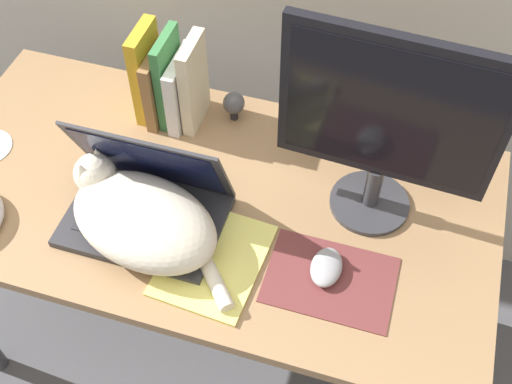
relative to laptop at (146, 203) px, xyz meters
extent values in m
cube|color=#93704C|center=(0.10, 0.09, -0.06)|extent=(1.32, 0.68, 0.03)
cylinder|color=#38383D|center=(-0.51, 0.38, -0.42)|extent=(0.04, 0.04, 0.69)
cylinder|color=#38383D|center=(0.71, 0.38, -0.42)|extent=(0.04, 0.04, 0.69)
cube|color=#2D2D33|center=(0.00, -0.02, -0.04)|extent=(0.34, 0.24, 0.02)
cube|color=#28282D|center=(0.00, -0.03, -0.03)|extent=(0.28, 0.12, 0.00)
cube|color=#2D2D33|center=(0.00, 0.05, 0.08)|extent=(0.34, 0.10, 0.22)
cube|color=#0F1433|center=(0.00, 0.05, 0.08)|extent=(0.31, 0.08, 0.19)
ellipsoid|color=beige|center=(0.02, -0.06, 0.02)|extent=(0.38, 0.30, 0.13)
sphere|color=beige|center=(-0.12, 0.01, 0.04)|extent=(0.09, 0.09, 0.09)
cone|color=beige|center=(-0.12, 0.04, 0.08)|extent=(0.04, 0.04, 0.03)
cone|color=beige|center=(-0.13, -0.01, 0.08)|extent=(0.04, 0.04, 0.03)
cylinder|color=beige|center=(0.20, -0.13, -0.03)|extent=(0.12, 0.13, 0.03)
cylinder|color=#333338|center=(0.46, 0.17, -0.04)|extent=(0.18, 0.18, 0.01)
cylinder|color=#333338|center=(0.46, 0.17, 0.02)|extent=(0.04, 0.04, 0.11)
cube|color=black|center=(0.46, 0.17, 0.25)|extent=(0.44, 0.05, 0.35)
cube|color=black|center=(0.46, 0.16, 0.25)|extent=(0.40, 0.03, 0.31)
cube|color=brown|center=(0.42, -0.05, -0.04)|extent=(0.27, 0.19, 0.00)
ellipsoid|color=#99999E|center=(0.41, -0.03, -0.03)|extent=(0.07, 0.10, 0.03)
cube|color=gold|center=(-0.12, 0.31, 0.08)|extent=(0.03, 0.12, 0.25)
cube|color=olive|center=(-0.09, 0.31, 0.05)|extent=(0.03, 0.15, 0.19)
cube|color=#387A42|center=(-0.06, 0.31, 0.07)|extent=(0.02, 0.13, 0.24)
cube|color=white|center=(-0.03, 0.31, 0.05)|extent=(0.03, 0.15, 0.18)
cube|color=beige|center=(0.00, 0.31, 0.07)|extent=(0.03, 0.12, 0.24)
cube|color=#E5DB6B|center=(0.18, -0.07, -0.04)|extent=(0.22, 0.27, 0.01)
cylinder|color=#232328|center=(0.09, 0.34, -0.03)|extent=(0.02, 0.02, 0.02)
sphere|color=#4C4C51|center=(0.09, 0.34, 0.01)|extent=(0.05, 0.05, 0.05)
camera|label=1|loc=(0.47, -0.74, 1.11)|focal=45.00mm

